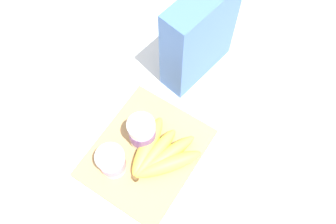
{
  "coord_description": "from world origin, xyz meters",
  "views": [
    {
      "loc": [
        -0.22,
        -0.21,
        0.86
      ],
      "look_at": [
        0.1,
        0.0,
        0.07
      ],
      "focal_mm": 38.66,
      "sensor_mm": 36.0,
      "label": 1
    }
  ],
  "objects_px": {
    "yogurt_cup_front": "(112,162)",
    "yogurt_cup_back": "(142,132)",
    "cutting_board": "(146,153)",
    "cereal_box": "(199,37)",
    "banana_bunch": "(159,155)"
  },
  "relations": [
    {
      "from": "yogurt_cup_front",
      "to": "yogurt_cup_back",
      "type": "height_order",
      "value": "yogurt_cup_back"
    },
    {
      "from": "cutting_board",
      "to": "cereal_box",
      "type": "height_order",
      "value": "cereal_box"
    },
    {
      "from": "cutting_board",
      "to": "cereal_box",
      "type": "xyz_separation_m",
      "value": [
        0.29,
        0.03,
        0.13
      ]
    },
    {
      "from": "yogurt_cup_front",
      "to": "banana_bunch",
      "type": "xyz_separation_m",
      "value": [
        0.08,
        -0.08,
        -0.02
      ]
    },
    {
      "from": "cereal_box",
      "to": "yogurt_cup_back",
      "type": "xyz_separation_m",
      "value": [
        -0.26,
        -0.01,
        -0.07
      ]
    },
    {
      "from": "cutting_board",
      "to": "cereal_box",
      "type": "relative_size",
      "value": 1.08
    },
    {
      "from": "yogurt_cup_back",
      "to": "banana_bunch",
      "type": "bearing_deg",
      "value": -106.69
    },
    {
      "from": "cereal_box",
      "to": "banana_bunch",
      "type": "height_order",
      "value": "cereal_box"
    },
    {
      "from": "cutting_board",
      "to": "yogurt_cup_front",
      "type": "distance_m",
      "value": 0.1
    },
    {
      "from": "cutting_board",
      "to": "yogurt_cup_back",
      "type": "distance_m",
      "value": 0.06
    },
    {
      "from": "cereal_box",
      "to": "yogurt_cup_front",
      "type": "bearing_deg",
      "value": -171.73
    },
    {
      "from": "yogurt_cup_front",
      "to": "banana_bunch",
      "type": "relative_size",
      "value": 0.45
    },
    {
      "from": "cereal_box",
      "to": "yogurt_cup_front",
      "type": "relative_size",
      "value": 3.34
    },
    {
      "from": "cutting_board",
      "to": "banana_bunch",
      "type": "relative_size",
      "value": 1.64
    },
    {
      "from": "cutting_board",
      "to": "cereal_box",
      "type": "bearing_deg",
      "value": 5.93
    }
  ]
}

